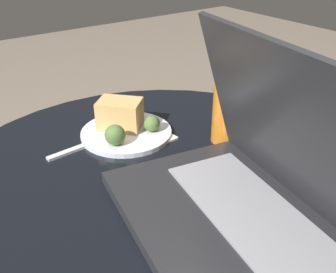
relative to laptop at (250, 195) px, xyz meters
The scene contains 6 objects.
table 0.23m from the laptop, behind, with size 0.75×0.75×0.51m.
napkin 0.31m from the laptop, behind, with size 0.15×0.11×0.00m.
laptop is the anchor object (origin of this frame).
beer_glass 0.24m from the laptop, 142.34° to the left, with size 0.07×0.07×0.20m.
snack_plate 0.32m from the laptop, behind, with size 0.17×0.17×0.06m.
fork 0.33m from the laptop, behind, with size 0.03×0.18×0.00m.
Camera 1 is at (0.42, -0.30, 0.87)m, focal length 42.00 mm.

